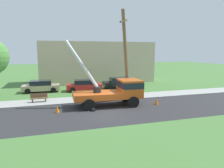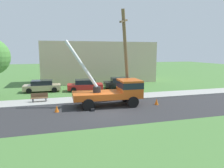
% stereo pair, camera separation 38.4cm
% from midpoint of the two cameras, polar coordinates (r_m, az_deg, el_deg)
% --- Properties ---
extents(ground_plane, '(120.00, 120.00, 0.00)m').
position_cam_midpoint_polar(ground_plane, '(29.04, -8.29, -1.06)').
color(ground_plane, '#477538').
extents(road_asphalt, '(80.00, 7.02, 0.01)m').
position_cam_midpoint_polar(road_asphalt, '(17.56, -2.24, -7.55)').
color(road_asphalt, '#2B2B2D').
rests_on(road_asphalt, ground).
extents(sidewalk_strip, '(80.00, 2.71, 0.10)m').
position_cam_midpoint_polar(sidewalk_strip, '(22.14, -5.46, -4.00)').
color(sidewalk_strip, '#9E9E99').
rests_on(sidewalk_strip, ground).
extents(utility_truck, '(6.76, 3.21, 5.98)m').
position_cam_midpoint_polar(utility_truck, '(19.40, 0.57, -1.69)').
color(utility_truck, '#C65119').
rests_on(utility_truck, ground).
extents(leaning_utility_pole, '(1.91, 2.28, 8.86)m').
position_cam_midpoint_polar(leaning_utility_pole, '(20.84, 3.18, 7.73)').
color(leaning_utility_pole, brown).
rests_on(leaning_utility_pole, ground).
extents(traffic_cone_ahead, '(0.36, 0.36, 0.56)m').
position_cam_midpoint_polar(traffic_cone_ahead, '(20.25, 11.45, -4.68)').
color(traffic_cone_ahead, orange).
rests_on(traffic_cone_ahead, ground).
extents(traffic_cone_behind, '(0.36, 0.36, 0.56)m').
position_cam_midpoint_polar(traffic_cone_behind, '(17.98, -15.21, -6.56)').
color(traffic_cone_behind, orange).
rests_on(traffic_cone_behind, ground).
extents(parked_sedan_tan, '(4.46, 2.12, 1.42)m').
position_cam_midpoint_polar(parked_sedan_tan, '(27.31, -19.07, -0.58)').
color(parked_sedan_tan, tan).
rests_on(parked_sedan_tan, ground).
extents(parked_sedan_red, '(4.55, 2.29, 1.42)m').
position_cam_midpoint_polar(parked_sedan_red, '(26.81, -7.95, -0.34)').
color(parked_sedan_red, '#B21E1E').
rests_on(parked_sedan_red, ground).
extents(parked_sedan_black, '(4.52, 2.23, 1.42)m').
position_cam_midpoint_polar(parked_sedan_black, '(28.80, 1.61, 0.38)').
color(parked_sedan_black, black).
rests_on(parked_sedan_black, ground).
extents(park_bench, '(1.60, 0.45, 0.90)m').
position_cam_midpoint_polar(park_bench, '(21.73, -19.64, -3.61)').
color(park_bench, brown).
rests_on(park_bench, ground).
extents(lowrise_building_backdrop, '(18.00, 6.00, 6.40)m').
position_cam_midpoint_polar(lowrise_building_backdrop, '(34.80, -4.51, 5.94)').
color(lowrise_building_backdrop, '#C6B293').
rests_on(lowrise_building_backdrop, ground).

